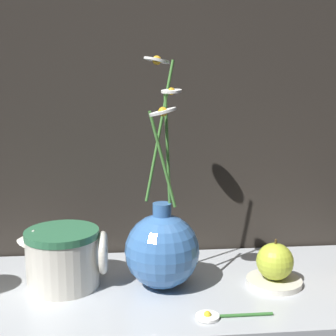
# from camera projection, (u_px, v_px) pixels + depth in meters

# --- Properties ---
(ground_plane) EXTENTS (6.00, 6.00, 0.00)m
(ground_plane) POSITION_uv_depth(u_px,v_px,m) (170.00, 292.00, 0.81)
(ground_plane) COLOR black
(shelf) EXTENTS (0.81, 0.33, 0.01)m
(shelf) POSITION_uv_depth(u_px,v_px,m) (170.00, 289.00, 0.81)
(shelf) COLOR #B2B7BC
(shelf) RESTS_ON ground_plane
(vase_with_flowers) EXTENTS (0.13, 0.13, 0.39)m
(vase_with_flowers) POSITION_uv_depth(u_px,v_px,m) (162.00, 248.00, 0.79)
(vase_with_flowers) COLOR #3F72B7
(vase_with_flowers) RESTS_ON shelf
(ceramic_pitcher) EXTENTS (0.15, 0.13, 0.11)m
(ceramic_pitcher) POSITION_uv_depth(u_px,v_px,m) (64.00, 255.00, 0.80)
(ceramic_pitcher) COLOR beige
(ceramic_pitcher) RESTS_ON shelf
(saucer_plate) EXTENTS (0.10, 0.10, 0.01)m
(saucer_plate) POSITION_uv_depth(u_px,v_px,m) (274.00, 282.00, 0.81)
(saucer_plate) COLOR silver
(saucer_plate) RESTS_ON shelf
(orange_fruit) EXTENTS (0.06, 0.06, 0.07)m
(orange_fruit) POSITION_uv_depth(u_px,v_px,m) (275.00, 261.00, 0.81)
(orange_fruit) COLOR #B7C638
(orange_fruit) RESTS_ON saucer_plate
(loose_daisy) EXTENTS (0.12, 0.04, 0.01)m
(loose_daisy) POSITION_uv_depth(u_px,v_px,m) (217.00, 316.00, 0.70)
(loose_daisy) COLOR #336B2D
(loose_daisy) RESTS_ON shelf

